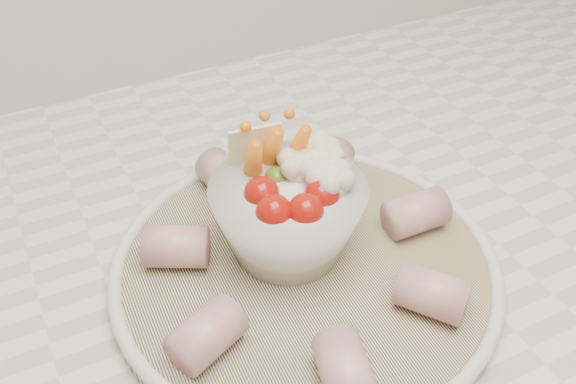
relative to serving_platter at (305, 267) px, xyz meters
name	(u,v)px	position (x,y,z in m)	size (l,w,h in m)	color
serving_platter	(305,267)	(0.00, 0.00, 0.00)	(0.34, 0.34, 0.02)	navy
veggie_bowl	(290,210)	(0.00, 0.03, 0.05)	(0.13, 0.13, 0.11)	silver
cured_meat_rolls	(304,249)	(0.00, 0.00, 0.02)	(0.28, 0.30, 0.04)	#AB4E5D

